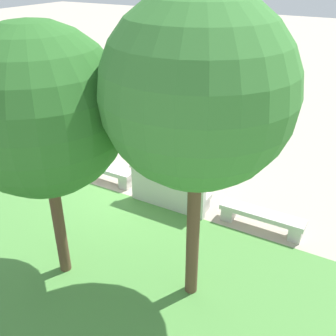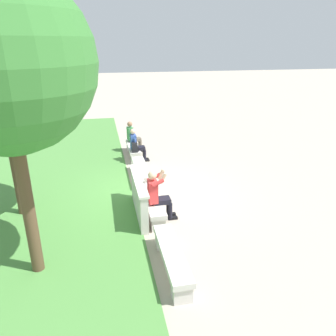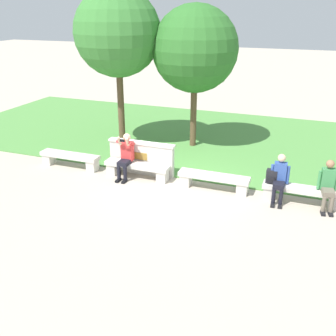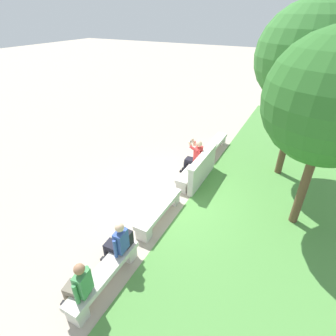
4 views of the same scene
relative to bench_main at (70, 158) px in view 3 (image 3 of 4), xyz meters
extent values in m
plane|color=#B2A593|center=(3.48, 0.00, -0.30)|extent=(80.00, 80.00, 0.00)
cube|color=#518E42|center=(3.48, 4.38, -0.29)|extent=(20.93, 8.00, 0.03)
cube|color=beige|center=(0.00, 0.00, 0.09)|extent=(1.97, 0.40, 0.12)
cube|color=beige|center=(-0.80, 0.00, -0.14)|extent=(0.28, 0.34, 0.33)
cube|color=beige|center=(0.80, 0.00, -0.14)|extent=(0.28, 0.34, 0.33)
cube|color=beige|center=(2.32, 0.00, 0.09)|extent=(1.97, 0.40, 0.12)
cube|color=beige|center=(1.51, 0.00, -0.14)|extent=(0.28, 0.34, 0.33)
cube|color=beige|center=(3.12, 0.00, -0.14)|extent=(0.28, 0.34, 0.33)
cube|color=beige|center=(4.64, 0.00, 0.09)|extent=(1.97, 0.40, 0.12)
cube|color=beige|center=(3.83, 0.00, -0.14)|extent=(0.28, 0.34, 0.33)
cube|color=beige|center=(5.44, 0.00, -0.14)|extent=(0.28, 0.34, 0.33)
cube|color=beige|center=(6.96, 0.00, 0.09)|extent=(1.97, 0.40, 0.12)
cube|color=beige|center=(6.15, 0.00, -0.14)|extent=(0.28, 0.34, 0.33)
cube|color=beige|center=(7.76, 0.00, -0.14)|extent=(0.28, 0.34, 0.33)
cube|color=beige|center=(2.32, 0.34, 0.17)|extent=(2.03, 0.18, 0.95)
cube|color=silver|center=(2.32, 0.34, 0.68)|extent=(2.09, 0.24, 0.06)
cube|color=olive|center=(2.32, 0.24, 0.29)|extent=(0.44, 0.02, 0.22)
cube|color=black|center=(1.91, -0.45, -0.27)|extent=(0.11, 0.24, 0.06)
cylinder|color=black|center=(1.91, -0.38, -0.06)|extent=(0.11, 0.11, 0.42)
cube|color=black|center=(2.11, -0.45, -0.27)|extent=(0.11, 0.24, 0.06)
cylinder|color=black|center=(2.11, -0.38, -0.06)|extent=(0.11, 0.11, 0.42)
cube|color=black|center=(2.01, -0.19, 0.21)|extent=(0.31, 0.43, 0.12)
cube|color=#D83838|center=(2.00, 0.04, 0.49)|extent=(0.34, 0.23, 0.56)
sphere|color=beige|center=(2.00, 0.04, 0.91)|extent=(0.22, 0.22, 0.22)
cylinder|color=#D83838|center=(1.82, -0.06, 0.78)|extent=(0.10, 0.31, 0.21)
cylinder|color=beige|center=(1.88, -0.20, 0.86)|extent=(0.10, 0.19, 0.27)
cylinder|color=#D83838|center=(2.20, -0.06, 0.78)|extent=(0.10, 0.31, 0.21)
cylinder|color=beige|center=(2.13, -0.20, 0.86)|extent=(0.11, 0.19, 0.27)
cube|color=black|center=(2.01, -0.26, 0.90)|extent=(0.15, 0.02, 0.08)
cube|color=black|center=(6.30, -0.42, -0.27)|extent=(0.11, 0.23, 0.06)
cylinder|color=black|center=(6.30, -0.36, -0.06)|extent=(0.10, 0.10, 0.42)
cube|color=black|center=(6.48, -0.41, -0.27)|extent=(0.11, 0.23, 0.06)
cylinder|color=black|center=(6.48, -0.35, -0.06)|extent=(0.10, 0.10, 0.42)
cube|color=black|center=(6.38, -0.18, 0.21)|extent=(0.30, 0.42, 0.12)
cube|color=#33519E|center=(6.37, 0.04, 0.47)|extent=(0.33, 0.22, 0.52)
sphere|color=beige|center=(6.37, 0.04, 0.86)|extent=(0.20, 0.20, 0.20)
cylinder|color=#33519E|center=(6.17, 0.01, 0.42)|extent=(0.08, 0.08, 0.48)
cylinder|color=#33519E|center=(6.57, 0.03, 0.42)|extent=(0.08, 0.08, 0.48)
cube|color=black|center=(7.51, -0.43, -0.27)|extent=(0.14, 0.23, 0.06)
cylinder|color=#6B6051|center=(7.50, -0.37, -0.06)|extent=(0.10, 0.10, 0.42)
cube|color=black|center=(7.69, -0.40, -0.27)|extent=(0.14, 0.23, 0.06)
cylinder|color=#6B6051|center=(7.68, -0.34, -0.06)|extent=(0.10, 0.10, 0.42)
cube|color=#6B6051|center=(7.56, -0.18, 0.21)|extent=(0.35, 0.44, 0.12)
cube|color=#3D894C|center=(7.52, 0.04, 0.47)|extent=(0.35, 0.25, 0.52)
sphere|color=#9E7051|center=(7.52, 0.04, 0.86)|extent=(0.20, 0.20, 0.20)
cylinder|color=#3D894C|center=(7.32, -0.01, 0.42)|extent=(0.08, 0.08, 0.48)
cylinder|color=#3D894C|center=(7.72, 0.05, 0.42)|extent=(0.08, 0.08, 0.48)
cube|color=black|center=(6.17, 0.02, 0.33)|extent=(0.28, 0.20, 0.36)
cube|color=black|center=(6.17, -0.09, 0.26)|extent=(0.20, 0.06, 0.16)
torus|color=black|center=(6.17, 0.02, 0.53)|extent=(0.10, 0.02, 0.10)
cylinder|color=brown|center=(3.01, 3.31, 0.97)|extent=(0.22, 0.22, 2.54)
sphere|color=#2D6B28|center=(3.01, 3.31, 3.10)|extent=(2.88, 2.88, 2.88)
cylinder|color=brown|center=(0.53, 2.57, 1.21)|extent=(0.23, 0.23, 3.03)
sphere|color=#387A33|center=(0.53, 2.57, 3.60)|extent=(2.92, 2.92, 2.92)
camera|label=1|loc=(-1.81, 7.58, 5.29)|focal=42.00mm
camera|label=2|loc=(-5.17, 1.16, 3.92)|focal=35.00mm
camera|label=3|loc=(6.94, -9.67, 4.44)|focal=42.00mm
camera|label=4|loc=(9.43, 2.80, 4.72)|focal=28.00mm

